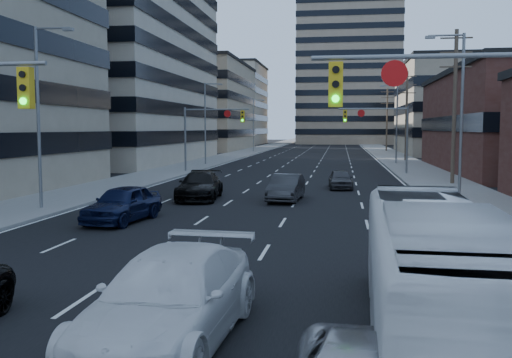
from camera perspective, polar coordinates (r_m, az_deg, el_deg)
The scene contains 26 objects.
road_surface at distance 136.42m, azimuth 6.67°, elevation 3.35°, with size 18.00×300.00×0.02m, color black.
sidewalk_left at distance 137.25m, azimuth 1.85°, elevation 3.42°, with size 5.00×300.00×0.15m, color slate.
sidewalk_right at distance 136.54m, azimuth 11.50°, elevation 3.31°, with size 5.00×300.00×0.15m, color slate.
office_left_mid at distance 73.95m, azimuth -17.06°, elevation 12.58°, with size 26.00×34.00×28.00m, color #ADA089.
office_left_far at distance 110.05m, azimuth -6.48°, elevation 7.10°, with size 20.00×30.00×16.00m, color gray.
office_right_far at distance 96.59m, azimuth 20.99°, elevation 6.49°, with size 22.00×28.00×14.00m, color gray.
apartment_tower at distance 158.27m, azimuth 9.25°, elevation 14.09°, with size 26.00×26.00×58.00m, color gray.
bg_block_left at distance 149.92m, azimuth -4.02°, elevation 7.35°, with size 24.00×24.00×20.00m, color #ADA089.
bg_block_right at distance 139.10m, azimuth 20.05°, elevation 5.58°, with size 22.00×22.00×12.00m, color gray.
signal_near_right at distance 14.65m, azimuth 21.24°, elevation 5.71°, with size 6.59×0.33×6.00m.
signal_far_left at distance 52.65m, azimuth -4.66°, elevation 5.32°, with size 6.09×0.33×6.00m.
signal_far_right at distance 51.40m, azimuth 12.34°, elevation 5.22°, with size 6.09×0.33×6.00m.
utility_pole_block at distance 43.07m, azimuth 19.24°, elevation 7.07°, with size 2.20×0.28×11.00m.
utility_pole_midblock at distance 72.75m, azimuth 14.81°, elevation 6.26°, with size 2.20×0.28×11.00m.
utility_pole_distant at distance 102.61m, azimuth 12.96°, elevation 5.91°, with size 2.20×0.28×11.00m.
streetlight_left_near at distance 30.07m, azimuth -20.70°, elevation 6.62°, with size 2.03×0.22×9.00m.
streetlight_left_mid at distance 63.01m, azimuth -4.96°, elevation 5.96°, with size 2.03×0.22×9.00m.
streetlight_left_far at distance 97.39m, azimuth -0.17°, elevation 5.67°, with size 2.03×0.22×9.00m.
streetlight_right_near at distance 31.89m, azimuth 19.60°, elevation 6.55°, with size 2.03×0.22×9.00m.
streetlight_right_far at distance 66.58m, azimuth 13.77°, elevation 5.79°, with size 2.03×0.22×9.00m.
white_van at distance 11.16m, azimuth -8.55°, elevation -11.74°, with size 2.41×5.92×1.72m, color silver.
transit_bus at distance 11.18m, azimuth 17.49°, elevation -9.25°, with size 2.28×9.74×2.71m, color white.
sedan_blue at distance 25.46m, azimuth -13.20°, elevation -2.43°, with size 1.90×4.73×1.61m, color black.
sedan_grey_center at distance 32.03m, azimuth 3.02°, elevation -0.89°, with size 1.58×4.53×1.49m, color #2C2C2F.
sedan_black_far at distance 32.80m, azimuth -5.63°, elevation -0.68°, with size 2.22×5.45×1.58m, color black.
sedan_grey_right at distance 38.89m, azimuth 8.44°, elevation -0.01°, with size 1.55×3.85×1.31m, color #38383B.
Camera 1 is at (4.24, -6.29, 4.08)m, focal length 40.00 mm.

